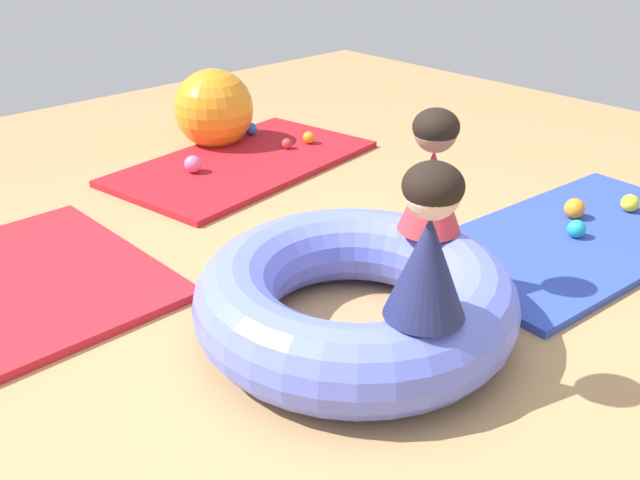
# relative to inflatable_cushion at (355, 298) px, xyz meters

# --- Properties ---
(ground_plane) EXTENTS (8.00, 8.00, 0.00)m
(ground_plane) POSITION_rel_inflatable_cushion_xyz_m (-0.06, 0.01, -0.16)
(ground_plane) COLOR tan
(gym_mat_near_right) EXTENTS (1.80, 1.18, 0.04)m
(gym_mat_near_right) POSITION_rel_inflatable_cushion_xyz_m (0.86, 1.84, -0.14)
(gym_mat_near_right) COLOR #B21923
(gym_mat_near_right) RESTS_ON ground
(gym_mat_center_rear) EXTENTS (1.78, 1.02, 0.04)m
(gym_mat_center_rear) POSITION_rel_inflatable_cushion_xyz_m (1.41, -0.19, -0.14)
(gym_mat_center_rear) COLOR #2D47B7
(gym_mat_center_rear) RESTS_ON ground
(inflatable_cushion) EXTENTS (1.27, 1.27, 0.33)m
(inflatable_cushion) POSITION_rel_inflatable_cushion_xyz_m (0.00, 0.00, 0.00)
(inflatable_cushion) COLOR #6070E5
(inflatable_cushion) RESTS_ON ground
(child_in_navy) EXTENTS (0.37, 0.37, 0.54)m
(child_in_navy) POSITION_rel_inflatable_cushion_xyz_m (-0.10, -0.42, 0.43)
(child_in_navy) COLOR navy
(child_in_navy) RESTS_ON inflatable_cushion
(child_in_red) EXTENTS (0.29, 0.29, 0.52)m
(child_in_red) POSITION_rel_inflatable_cushion_xyz_m (0.43, -0.01, 0.41)
(child_in_red) COLOR red
(child_in_red) RESTS_ON inflatable_cushion
(play_ball_orange) EXTENTS (0.11, 0.11, 0.11)m
(play_ball_orange) POSITION_rel_inflatable_cushion_xyz_m (1.59, -0.07, -0.07)
(play_ball_orange) COLOR orange
(play_ball_orange) RESTS_ON gym_mat_center_rear
(play_ball_yellow) EXTENTS (0.10, 0.10, 0.10)m
(play_ball_yellow) POSITION_rel_inflatable_cushion_xyz_m (1.88, -0.23, -0.08)
(play_ball_yellow) COLOR yellow
(play_ball_yellow) RESTS_ON gym_mat_center_rear
(play_ball_pink) EXTENTS (0.11, 0.11, 0.11)m
(play_ball_pink) POSITION_rel_inflatable_cushion_xyz_m (0.50, 1.87, -0.07)
(play_ball_pink) COLOR pink
(play_ball_pink) RESTS_ON gym_mat_near_right
(play_ball_blue) EXTENTS (0.09, 0.09, 0.09)m
(play_ball_blue) POSITION_rel_inflatable_cushion_xyz_m (1.22, 2.22, -0.08)
(play_ball_blue) COLOR blue
(play_ball_blue) RESTS_ON gym_mat_near_right
(play_ball_red) EXTENTS (0.07, 0.07, 0.07)m
(play_ball_red) POSITION_rel_inflatable_cushion_xyz_m (1.21, 1.81, -0.09)
(play_ball_red) COLOR red
(play_ball_red) RESTS_ON gym_mat_near_right
(play_ball_teal) EXTENTS (0.09, 0.09, 0.09)m
(play_ball_teal) POSITION_rel_inflatable_cushion_xyz_m (1.38, -0.20, -0.08)
(play_ball_teal) COLOR teal
(play_ball_teal) RESTS_ON gym_mat_center_rear
(play_ball_orange_second) EXTENTS (0.08, 0.08, 0.08)m
(play_ball_orange_second) POSITION_rel_inflatable_cushion_xyz_m (1.39, 1.80, -0.08)
(play_ball_orange_second) COLOR orange
(play_ball_orange_second) RESTS_ON gym_mat_near_right
(exercise_ball_large) EXTENTS (0.54, 0.54, 0.54)m
(exercise_ball_large) POSITION_rel_inflatable_cushion_xyz_m (0.95, 2.27, 0.11)
(exercise_ball_large) COLOR orange
(exercise_ball_large) RESTS_ON ground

